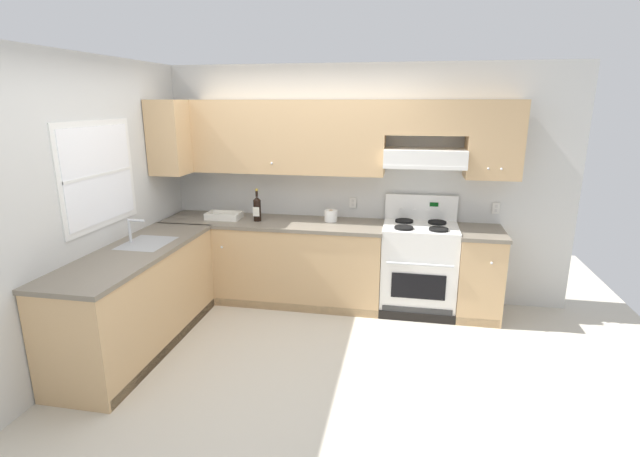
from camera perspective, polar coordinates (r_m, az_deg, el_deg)
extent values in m
plane|color=beige|center=(4.25, -5.68, -15.45)|extent=(7.04, 7.04, 0.00)
cube|color=silver|center=(5.23, 3.82, 5.42)|extent=(4.68, 0.12, 2.55)
cube|color=tan|center=(5.09, -5.39, 11.07)|extent=(2.31, 0.34, 0.76)
cube|color=tan|center=(4.96, 20.47, 10.09)|extent=(0.52, 0.34, 0.76)
cube|color=tan|center=(4.88, 12.86, 13.06)|extent=(0.80, 0.34, 0.34)
cube|color=white|center=(4.87, 12.61, 8.47)|extent=(0.80, 0.46, 0.17)
cube|color=white|center=(4.66, 12.62, 7.25)|extent=(0.80, 0.03, 0.04)
sphere|color=silver|center=(4.94, -5.90, 7.90)|extent=(0.02, 0.02, 0.02)
sphere|color=silver|center=(4.80, 19.82, 6.88)|extent=(0.02, 0.02, 0.02)
sphere|color=silver|center=(4.82, 21.23, 6.78)|extent=(0.02, 0.02, 0.02)
cube|color=silver|center=(5.19, 4.04, 3.15)|extent=(0.08, 0.01, 0.12)
cube|color=silver|center=(5.18, 4.03, 3.38)|extent=(0.03, 0.00, 0.03)
cube|color=silver|center=(5.19, 4.02, 2.90)|extent=(0.03, 0.00, 0.03)
cube|color=silver|center=(5.24, 20.64, 2.32)|extent=(0.08, 0.01, 0.12)
cube|color=silver|center=(5.23, 20.67, 2.54)|extent=(0.03, 0.00, 0.03)
cube|color=silver|center=(5.24, 20.63, 2.07)|extent=(0.03, 0.00, 0.03)
cube|color=silver|center=(4.58, -25.63, 2.54)|extent=(0.12, 4.00, 2.55)
cube|color=white|center=(4.50, -25.49, 5.93)|extent=(0.04, 1.00, 0.92)
cube|color=white|center=(4.49, -25.28, 5.93)|extent=(0.01, 0.90, 0.82)
cube|color=white|center=(4.48, -25.25, 5.93)|extent=(0.01, 0.90, 0.02)
cube|color=tan|center=(5.31, -17.15, 10.65)|extent=(0.34, 0.64, 0.76)
cube|color=tan|center=(5.24, -5.61, -4.09)|extent=(2.37, 0.61, 0.87)
cube|color=#756B5B|center=(5.11, -5.75, 0.73)|extent=(2.40, 0.63, 0.04)
cube|color=tan|center=(5.10, 18.66, -5.39)|extent=(0.44, 0.61, 0.87)
cube|color=#756B5B|center=(4.97, 19.10, -0.46)|extent=(0.46, 0.63, 0.04)
cube|color=black|center=(5.01, 0.35, -9.78)|extent=(3.54, 0.06, 0.09)
sphere|color=silver|center=(5.03, -11.89, -2.24)|extent=(0.03, 0.03, 0.03)
sphere|color=silver|center=(4.74, 20.18, -3.97)|extent=(0.03, 0.03, 0.03)
cube|color=tan|center=(4.53, -21.31, -8.27)|extent=(0.61, 1.89, 0.87)
cube|color=#756B5B|center=(4.38, -21.87, -2.79)|extent=(0.63, 1.91, 0.04)
cube|color=black|center=(4.57, -17.81, -13.20)|extent=(0.06, 1.85, 0.09)
cube|color=#999B9E|center=(4.57, -20.34, -1.71)|extent=(0.40, 0.48, 0.01)
cube|color=#28282B|center=(4.59, -20.25, -2.57)|extent=(0.34, 0.42, 0.14)
cylinder|color=silver|center=(4.62, -22.17, -0.24)|extent=(0.03, 0.03, 0.22)
cylinder|color=silver|center=(4.55, -21.45, 0.92)|extent=(0.16, 0.02, 0.02)
cube|color=white|center=(5.05, 11.87, -4.89)|extent=(0.76, 0.58, 0.91)
cube|color=black|center=(4.80, 11.88, -6.93)|extent=(0.53, 0.01, 0.26)
cylinder|color=silver|center=(4.69, 12.04, -4.31)|extent=(0.65, 0.02, 0.02)
cube|color=#333333|center=(4.91, 11.69, -10.01)|extent=(0.70, 0.01, 0.11)
cube|color=white|center=(4.91, 12.17, 0.20)|extent=(0.76, 0.58, 0.02)
cube|color=white|center=(5.14, 12.19, 2.44)|extent=(0.76, 0.04, 0.29)
cube|color=#053F0C|center=(5.12, 13.71, 2.86)|extent=(0.09, 0.01, 0.04)
cylinder|color=black|center=(4.77, 10.17, 0.10)|extent=(0.19, 0.19, 0.02)
cylinder|color=black|center=(4.77, 10.17, 0.03)|extent=(0.07, 0.07, 0.01)
cylinder|color=black|center=(4.78, 14.25, -0.10)|extent=(0.19, 0.19, 0.02)
cylinder|color=black|center=(4.78, 14.24, -0.17)|extent=(0.07, 0.07, 0.01)
cylinder|color=black|center=(5.04, 10.22, 0.91)|extent=(0.19, 0.19, 0.02)
cylinder|color=black|center=(5.04, 10.21, 0.84)|extent=(0.07, 0.07, 0.01)
cylinder|color=black|center=(5.05, 14.07, 0.72)|extent=(0.19, 0.19, 0.02)
cylinder|color=black|center=(5.05, 14.07, 0.66)|extent=(0.07, 0.07, 0.01)
cylinder|color=white|center=(5.13, 9.85, 2.23)|extent=(0.04, 0.02, 0.04)
cylinder|color=white|center=(5.13, 11.42, 2.16)|extent=(0.04, 0.02, 0.04)
cylinder|color=white|center=(5.13, 12.99, 2.08)|extent=(0.04, 0.02, 0.04)
cylinder|color=white|center=(5.14, 14.55, 2.00)|extent=(0.04, 0.02, 0.04)
cylinder|color=black|center=(5.10, -7.65, 2.19)|extent=(0.08, 0.08, 0.23)
cone|color=black|center=(5.07, -7.70, 3.65)|extent=(0.08, 0.08, 0.04)
cylinder|color=black|center=(5.06, -7.73, 4.33)|extent=(0.03, 0.03, 0.09)
cylinder|color=gold|center=(5.05, -7.74, 4.70)|extent=(0.03, 0.03, 0.02)
cube|color=silver|center=(5.06, -7.79, 2.03)|extent=(0.07, 0.00, 0.10)
cube|color=white|center=(5.28, -11.60, 1.26)|extent=(0.30, 0.19, 0.02)
cube|color=white|center=(5.17, -12.06, 1.28)|extent=(0.37, 0.01, 0.07)
cube|color=white|center=(5.37, -11.18, 1.83)|extent=(0.37, 0.01, 0.07)
cube|color=white|center=(5.34, -13.40, 1.63)|extent=(0.01, 0.20, 0.07)
cube|color=white|center=(5.21, -9.78, 1.48)|extent=(0.01, 0.20, 0.07)
cylinder|color=white|center=(5.05, 1.34, 1.57)|extent=(0.14, 0.14, 0.12)
cylinder|color=#9E7A51|center=(5.04, 1.34, 2.23)|extent=(0.04, 0.04, 0.01)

